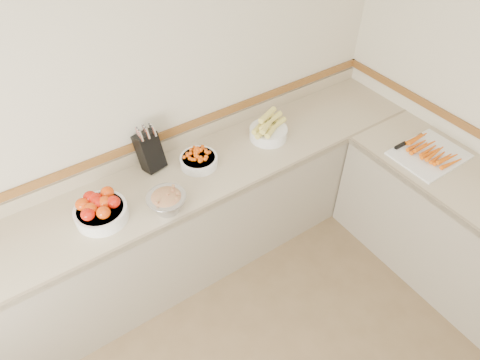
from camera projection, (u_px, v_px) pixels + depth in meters
back_wall at (140, 111)px, 2.79m from camera, size 4.00×0.00×4.00m
counter_back at (177, 226)px, 3.18m from camera, size 4.00×0.65×1.08m
knife_block at (149, 150)px, 2.90m from camera, size 0.18×0.20×0.35m
tomato_bowl at (100, 210)px, 2.60m from camera, size 0.33×0.33×0.16m
cherry_tomato_bowl at (199, 159)px, 2.98m from camera, size 0.27×0.27×0.15m
corn_bowl at (268, 130)px, 3.19m from camera, size 0.32×0.29×0.21m
rhubarb_bowl at (167, 201)px, 2.65m from camera, size 0.25×0.25×0.14m
cutting_board at (429, 153)px, 3.07m from camera, size 0.50×0.39×0.07m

